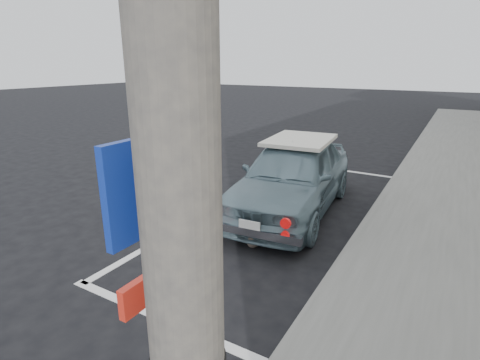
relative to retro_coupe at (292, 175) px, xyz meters
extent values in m
plane|color=black|center=(-0.41, -3.24, -0.70)|extent=(80.00, 80.00, 0.00)
cube|color=slate|center=(2.79, -1.24, -0.62)|extent=(2.80, 40.00, 0.15)
cube|color=silver|center=(0.09, -3.74, -0.69)|extent=(3.00, 0.12, 0.01)
cube|color=silver|center=(0.09, 3.26, -0.69)|extent=(3.00, 0.12, 0.01)
cube|color=silver|center=(-1.31, -0.24, -0.69)|extent=(0.12, 7.00, 0.01)
cube|color=#122C96|center=(1.40, -5.24, 1.50)|extent=(0.04, 0.35, 0.45)
cube|color=red|center=(1.40, -5.24, 1.00)|extent=(0.04, 0.30, 0.15)
cube|color=white|center=(1.40, -5.24, 1.00)|extent=(0.02, 0.16, 0.08)
imported|color=slate|center=(0.00, 0.00, -0.01)|extent=(1.99, 4.18, 1.38)
cube|color=silver|center=(-0.04, 0.40, 0.61)|extent=(1.28, 1.64, 0.07)
cube|color=silver|center=(0.18, -1.96, -0.32)|extent=(1.55, 0.26, 0.12)
cube|color=white|center=(0.19, -2.01, -0.22)|extent=(0.33, 0.05, 0.17)
cylinder|color=red|center=(-0.35, -2.04, -0.08)|extent=(0.15, 0.05, 0.15)
cylinder|color=red|center=(0.72, -1.94, -0.08)|extent=(0.15, 0.05, 0.15)
cylinder|color=red|center=(-0.35, -2.04, -0.26)|extent=(0.12, 0.05, 0.12)
cylinder|color=red|center=(0.72, -1.94, -0.26)|extent=(0.12, 0.05, 0.12)
ellipsoid|color=#62574B|center=(0.10, -1.70, -0.58)|extent=(0.28, 0.38, 0.21)
sphere|color=#62574B|center=(0.13, -1.85, -0.51)|extent=(0.13, 0.13, 0.13)
cone|color=#62574B|center=(0.10, -1.85, -0.45)|extent=(0.04, 0.04, 0.05)
cone|color=#62574B|center=(0.17, -1.84, -0.45)|extent=(0.04, 0.04, 0.05)
cylinder|color=#62574B|center=(0.12, -1.52, -0.66)|extent=(0.15, 0.20, 0.03)
camera|label=1|loc=(2.56, -6.33, 2.03)|focal=28.00mm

